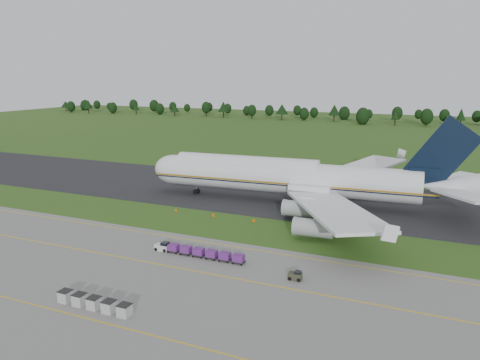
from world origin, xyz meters
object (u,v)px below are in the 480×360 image
at_px(baggage_train, 197,252).
at_px(edge_markers, 213,216).
at_px(utility_cart, 295,276).
at_px(uld_row, 94,303).
at_px(aircraft, 293,177).

bearing_deg(baggage_train, edge_markers, 109.83).
relative_size(utility_cart, uld_row, 0.18).
bearing_deg(utility_cart, edge_markers, 137.28).
height_order(baggage_train, uld_row, uld_row).
xyz_separation_m(aircraft, baggage_train, (-4.48, -38.78, -5.34)).
xyz_separation_m(baggage_train, uld_row, (-3.57, -21.05, -0.00)).
bearing_deg(baggage_train, aircraft, 83.42).
relative_size(aircraft, utility_cart, 38.70).
xyz_separation_m(utility_cart, uld_row, (-21.21, -18.83, 0.26)).
distance_m(baggage_train, uld_row, 21.35).
relative_size(aircraft, baggage_train, 4.65).
bearing_deg(utility_cart, aircraft, 107.80).
relative_size(baggage_train, utility_cart, 8.31).
bearing_deg(uld_row, edge_markers, 95.48).
relative_size(aircraft, uld_row, 6.90).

